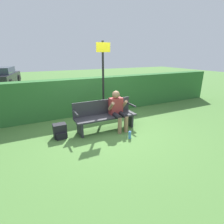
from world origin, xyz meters
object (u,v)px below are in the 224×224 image
water_bottle (130,135)px  signpost (103,75)px  person_seated (118,109)px  park_bench (105,115)px  parked_car (1,77)px  backpack (60,131)px

water_bottle → signpost: signpost is taller
person_seated → water_bottle: bearing=-91.7°
water_bottle → park_bench: bearing=110.8°
signpost → person_seated: bearing=-91.4°
park_bench → water_bottle: bearing=-69.2°
park_bench → person_seated: 0.42m
signpost → parked_car: bearing=113.0°
backpack → parked_car: (-2.10, 9.81, 0.44)m
signpost → parked_car: signpost is taller
person_seated → water_bottle: (-0.02, -0.74, -0.52)m
person_seated → parked_car: parked_car is taller
person_seated → parked_car: size_ratio=0.26×
park_bench → signpost: size_ratio=0.72×
signpost → parked_car: 9.71m
person_seated → water_bottle: 0.90m
parked_car → park_bench: bearing=-150.9°
signpost → water_bottle: bearing=-91.5°
backpack → water_bottle: size_ratio=1.77×
park_bench → backpack: park_bench is taller
backpack → signpost: bearing=28.4°
person_seated → parked_car: bearing=110.6°
water_bottle → signpost: size_ratio=0.08×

